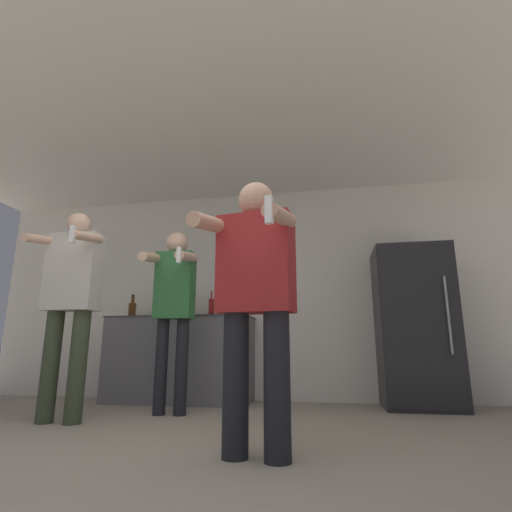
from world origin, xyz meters
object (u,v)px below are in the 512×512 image
(bottle_clear_vodka, at_px, (183,307))
(person_woman_foreground, at_px, (255,292))
(bottle_green_wine, at_px, (222,308))
(refrigerator, at_px, (415,326))
(bottle_brown_liquor, at_px, (132,309))
(bottle_red_label, at_px, (211,307))
(person_man_side, at_px, (71,296))
(person_spectator_back, at_px, (174,299))

(bottle_clear_vodka, bearing_deg, person_woman_foreground, -60.43)
(bottle_green_wine, bearing_deg, refrigerator, -3.10)
(bottle_green_wine, bearing_deg, bottle_brown_liquor, -180.00)
(bottle_red_label, xyz_separation_m, bottle_clear_vodka, (-0.35, -0.00, 0.01))
(refrigerator, xyz_separation_m, bottle_green_wine, (-2.12, 0.12, 0.24))
(refrigerator, distance_m, person_woman_foreground, 2.55)
(refrigerator, bearing_deg, person_man_side, -155.26)
(bottle_green_wine, xyz_separation_m, person_woman_foreground, (0.84, -2.31, -0.17))
(person_woman_foreground, distance_m, person_man_side, 1.93)
(person_man_side, xyz_separation_m, person_spectator_back, (0.71, 0.55, 0.03))
(person_man_side, relative_size, person_spectator_back, 1.03)
(bottle_green_wine, relative_size, person_woman_foreground, 0.18)
(bottle_brown_liquor, bearing_deg, person_spectator_back, -45.99)
(person_woman_foreground, height_order, person_man_side, person_man_side)
(bottle_red_label, bearing_deg, bottle_brown_liquor, 180.00)
(bottle_clear_vodka, bearing_deg, bottle_green_wine, 0.00)
(bottle_green_wine, distance_m, bottle_clear_vodka, 0.48)
(bottle_red_label, relative_size, bottle_clear_vodka, 1.03)
(person_spectator_back, bearing_deg, person_man_side, -142.05)
(refrigerator, distance_m, bottle_green_wine, 2.14)
(bottle_brown_liquor, height_order, bottle_clear_vodka, bottle_clear_vodka)
(bottle_red_label, xyz_separation_m, bottle_brown_liquor, (-1.01, 0.00, -0.01))
(bottle_green_wine, distance_m, person_man_side, 1.77)
(bottle_brown_liquor, xyz_separation_m, person_man_side, (0.22, -1.52, -0.04))
(refrigerator, bearing_deg, bottle_brown_liquor, 177.98)
(bottle_green_wine, relative_size, person_man_side, 0.16)
(bottle_clear_vodka, distance_m, person_man_side, 1.58)
(refrigerator, relative_size, bottle_green_wine, 5.87)
(person_man_side, height_order, person_spectator_back, person_man_side)
(bottle_brown_liquor, bearing_deg, bottle_green_wine, 0.00)
(bottle_clear_vodka, height_order, person_spectator_back, person_spectator_back)
(person_spectator_back, bearing_deg, bottle_red_label, 85.22)
(bottle_red_label, bearing_deg, person_woman_foreground, -67.35)
(person_man_side, bearing_deg, person_woman_foreground, -24.45)
(refrigerator, xyz_separation_m, person_spectator_back, (-2.33, -0.85, 0.23))
(bottle_red_label, distance_m, bottle_clear_vodka, 0.35)
(refrigerator, relative_size, person_man_side, 0.93)
(refrigerator, height_order, person_woman_foreground, refrigerator)
(person_spectator_back, bearing_deg, person_woman_foreground, -52.23)
(bottle_brown_liquor, xyz_separation_m, person_woman_foreground, (1.98, -2.31, -0.17))
(refrigerator, distance_m, person_spectator_back, 2.49)
(bottle_green_wine, height_order, person_man_side, person_man_side)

